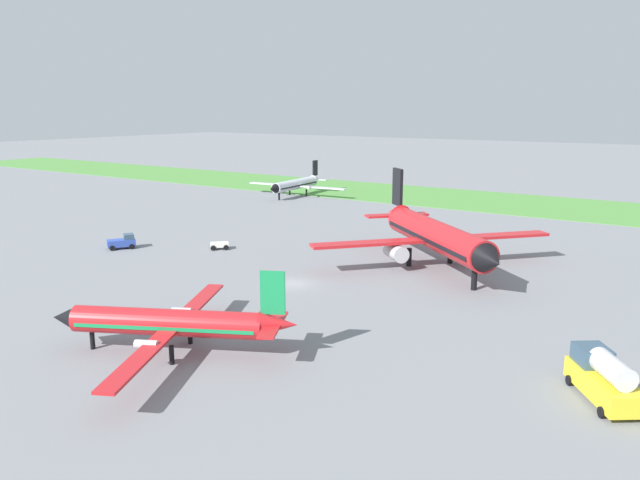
# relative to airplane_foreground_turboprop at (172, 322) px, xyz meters

# --- Properties ---
(ground_plane) EXTENTS (600.00, 600.00, 0.00)m
(ground_plane) POSITION_rel_airplane_foreground_turboprop_xyz_m (-3.69, 20.73, -2.51)
(ground_plane) COLOR gray
(grass_taxiway_strip) EXTENTS (360.00, 28.00, 0.08)m
(grass_taxiway_strip) POSITION_rel_airplane_foreground_turboprop_xyz_m (-3.69, 90.90, -2.47)
(grass_taxiway_strip) COLOR #549342
(grass_taxiway_strip) RESTS_ON ground_plane
(airplane_foreground_turboprop) EXTENTS (18.35, 21.11, 6.86)m
(airplane_foreground_turboprop) POSITION_rel_airplane_foreground_turboprop_xyz_m (0.00, 0.00, 0.00)
(airplane_foreground_turboprop) COLOR red
(airplane_foreground_turboprop) RESTS_ON ground_plane
(airplane_midfield_jet) EXTENTS (24.65, 23.96, 10.63)m
(airplane_midfield_jet) POSITION_rel_airplane_foreground_turboprop_xyz_m (5.87, 35.96, 1.32)
(airplane_midfield_jet) COLOR red
(airplane_midfield_jet) RESTS_ON ground_plane
(airplane_taxiing_turboprop) EXTENTS (23.56, 20.19, 7.05)m
(airplane_taxiing_turboprop) POSITION_rel_airplane_foreground_turboprop_xyz_m (-42.97, 75.27, 0.07)
(airplane_taxiing_turboprop) COLOR silver
(airplane_taxiing_turboprop) RESTS_ON ground_plane
(baggage_cart_near_gate) EXTENTS (2.92, 2.92, 0.90)m
(baggage_cart_near_gate) POSITION_rel_airplane_foreground_turboprop_xyz_m (-21.77, 28.53, -1.94)
(baggage_cart_near_gate) COLOR white
(baggage_cart_near_gate) RESTS_ON ground_plane
(fuel_truck_midfield) EXTENTS (5.78, 6.66, 3.29)m
(fuel_truck_midfield) POSITION_rel_airplane_foreground_turboprop_xyz_m (29.05, 10.17, -0.93)
(fuel_truck_midfield) COLOR yellow
(fuel_truck_midfield) RESTS_ON ground_plane
(pushback_tug_by_runway) EXTENTS (3.48, 4.00, 1.95)m
(pushback_tug_by_runway) POSITION_rel_airplane_foreground_turboprop_xyz_m (-32.88, 21.52, -1.60)
(pushback_tug_by_runway) COLOR #334FB2
(pushback_tug_by_runway) RESTS_ON ground_plane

